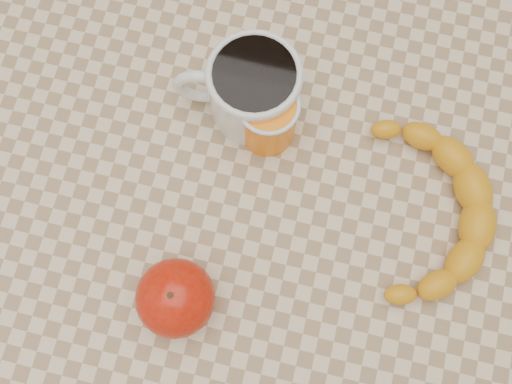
% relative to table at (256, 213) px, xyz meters
% --- Properties ---
extents(ground, '(3.00, 3.00, 0.00)m').
position_rel_table_xyz_m(ground, '(0.00, 0.00, -0.66)').
color(ground, tan).
rests_on(ground, ground).
extents(table, '(0.80, 0.80, 0.75)m').
position_rel_table_xyz_m(table, '(0.00, 0.00, 0.00)').
color(table, beige).
rests_on(table, ground).
extents(coffee_mug, '(0.15, 0.11, 0.08)m').
position_rel_table_xyz_m(coffee_mug, '(-0.03, 0.10, 0.13)').
color(coffee_mug, silver).
rests_on(coffee_mug, table).
extents(orange_juice_glass, '(0.07, 0.07, 0.08)m').
position_rel_table_xyz_m(orange_juice_glass, '(-0.01, 0.08, 0.13)').
color(orange_juice_glass, orange).
rests_on(orange_juice_glass, table).
extents(apple, '(0.09, 0.09, 0.07)m').
position_rel_table_xyz_m(apple, '(-0.05, -0.13, 0.12)').
color(apple, '#A20F05').
rests_on(apple, table).
extents(banana, '(0.21, 0.27, 0.04)m').
position_rel_table_xyz_m(banana, '(0.18, 0.02, 0.11)').
color(banana, orange).
rests_on(banana, table).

